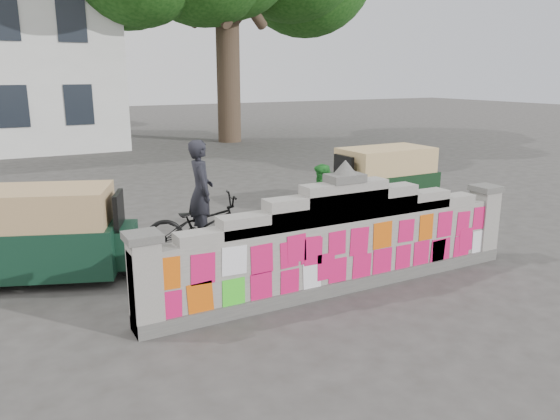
{
  "coord_description": "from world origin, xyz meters",
  "views": [
    {
      "loc": [
        -4.62,
        -6.44,
        3.23
      ],
      "look_at": [
        -0.54,
        1.0,
        1.1
      ],
      "focal_mm": 35.0,
      "sensor_mm": 36.0,
      "label": 1
    }
  ],
  "objects": [
    {
      "name": "cyclist_rider",
      "position": [
        -1.26,
        2.64,
        0.93
      ],
      "size": [
        0.55,
        0.74,
        1.85
      ],
      "primitive_type": "imported",
      "rotation": [
        0.0,
        0.0,
        1.4
      ],
      "color": "black",
      "rests_on": "ground"
    },
    {
      "name": "cyclist_bike",
      "position": [
        -1.26,
        2.64,
        0.55
      ],
      "size": [
        2.17,
        1.07,
        1.09
      ],
      "primitive_type": "imported",
      "rotation": [
        0.0,
        0.0,
        1.4
      ],
      "color": "black",
      "rests_on": "ground"
    },
    {
      "name": "ground",
      "position": [
        0.0,
        0.0,
        0.0
      ],
      "size": [
        100.0,
        100.0,
        0.0
      ],
      "primitive_type": "plane",
      "color": "#383533",
      "rests_on": "ground"
    },
    {
      "name": "rickshaw_left",
      "position": [
        -3.88,
        2.6,
        0.78
      ],
      "size": [
        2.78,
        2.0,
        1.49
      ],
      "rotation": [
        0.0,
        0.0,
        -0.37
      ],
      "color": "#0F2F20",
      "rests_on": "ground"
    },
    {
      "name": "parapet_wall",
      "position": [
        -0.0,
        -0.01,
        0.75
      ],
      "size": [
        6.48,
        0.44,
        2.01
      ],
      "color": "#4C4C49",
      "rests_on": "ground"
    },
    {
      "name": "rickshaw_right",
      "position": [
        3.7,
        3.62,
        0.79
      ],
      "size": [
        2.75,
        1.29,
        1.52
      ],
      "rotation": [
        0.0,
        0.0,
        3.15
      ],
      "color": "black",
      "rests_on": "ground"
    },
    {
      "name": "pedestrian",
      "position": [
        1.17,
        2.35,
        0.75
      ],
      "size": [
        0.77,
        0.87,
        1.51
      ],
      "primitive_type": "imported",
      "rotation": [
        0.0,
        0.0,
        -1.25
      ],
      "color": "#24852B",
      "rests_on": "ground"
    }
  ]
}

